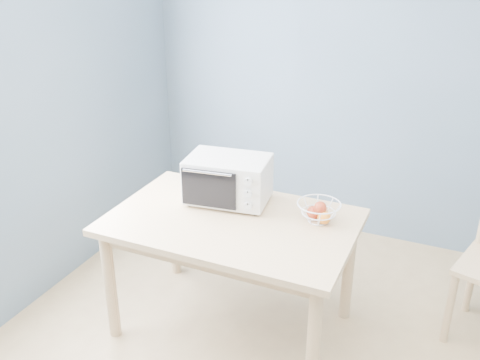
% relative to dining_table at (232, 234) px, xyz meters
% --- Properties ---
extents(room, '(4.01, 4.51, 2.61)m').
position_rel_dining_table_xyz_m(room, '(0.69, -0.75, 0.65)').
color(room, tan).
rests_on(room, ground).
extents(dining_table, '(1.40, 0.90, 0.75)m').
position_rel_dining_table_xyz_m(dining_table, '(0.00, 0.00, 0.00)').
color(dining_table, '#DEB585').
rests_on(dining_table, ground).
extents(toaster_oven, '(0.52, 0.41, 0.29)m').
position_rel_dining_table_xyz_m(toaster_oven, '(-0.13, 0.20, 0.25)').
color(toaster_oven, silver).
rests_on(toaster_oven, dining_table).
extents(fruit_basket, '(0.32, 0.32, 0.13)m').
position_rel_dining_table_xyz_m(fruit_basket, '(0.46, 0.18, 0.16)').
color(fruit_basket, white).
rests_on(fruit_basket, dining_table).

